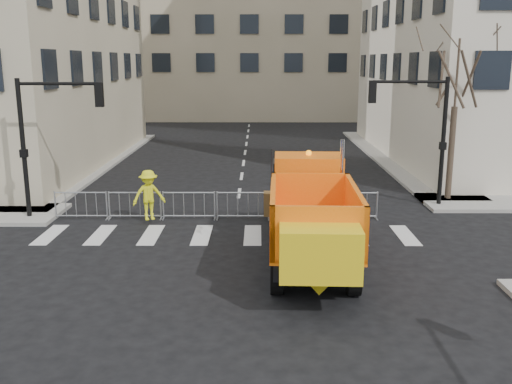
{
  "coord_description": "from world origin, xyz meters",
  "views": [
    {
      "loc": [
        0.91,
        -13.81,
        6.05
      ],
      "look_at": [
        0.83,
        2.5,
        2.26
      ],
      "focal_mm": 40.0,
      "sensor_mm": 36.0,
      "label": 1
    }
  ],
  "objects_px": {
    "worker": "(149,195)",
    "cop_c": "(304,200)",
    "cop_a": "(315,203)",
    "cop_b": "(295,200)",
    "newspaper_box": "(325,209)",
    "plow_truck": "(311,213)"
  },
  "relations": [
    {
      "from": "worker",
      "to": "cop_c",
      "type": "bearing_deg",
      "value": -24.14
    },
    {
      "from": "cop_a",
      "to": "cop_b",
      "type": "relative_size",
      "value": 0.86
    },
    {
      "from": "cop_c",
      "to": "cop_a",
      "type": "bearing_deg",
      "value": 140.19
    },
    {
      "from": "cop_b",
      "to": "cop_c",
      "type": "bearing_deg",
      "value": -148.23
    },
    {
      "from": "cop_a",
      "to": "worker",
      "type": "distance_m",
      "value": 6.25
    },
    {
      "from": "cop_a",
      "to": "worker",
      "type": "bearing_deg",
      "value": 2.84
    },
    {
      "from": "cop_a",
      "to": "cop_c",
      "type": "xyz_separation_m",
      "value": [
        -0.4,
        0.0,
        0.11
      ]
    },
    {
      "from": "newspaper_box",
      "to": "cop_b",
      "type": "bearing_deg",
      "value": 177.56
    },
    {
      "from": "newspaper_box",
      "to": "plow_truck",
      "type": "bearing_deg",
      "value": -80.33
    },
    {
      "from": "cop_a",
      "to": "cop_c",
      "type": "distance_m",
      "value": 0.42
    },
    {
      "from": "worker",
      "to": "cop_b",
      "type": "bearing_deg",
      "value": -24.13
    },
    {
      "from": "cop_a",
      "to": "worker",
      "type": "xyz_separation_m",
      "value": [
        -6.24,
        -0.02,
        0.31
      ]
    },
    {
      "from": "cop_a",
      "to": "cop_c",
      "type": "relative_size",
      "value": 0.87
    },
    {
      "from": "plow_truck",
      "to": "cop_b",
      "type": "height_order",
      "value": "plow_truck"
    },
    {
      "from": "cop_a",
      "to": "cop_c",
      "type": "bearing_deg",
      "value": 2.68
    },
    {
      "from": "cop_c",
      "to": "plow_truck",
      "type": "bearing_deg",
      "value": 48.41
    },
    {
      "from": "worker",
      "to": "cop_a",
      "type": "bearing_deg",
      "value": -24.15
    },
    {
      "from": "plow_truck",
      "to": "cop_b",
      "type": "distance_m",
      "value": 4.49
    },
    {
      "from": "plow_truck",
      "to": "newspaper_box",
      "type": "relative_size",
      "value": 8.6
    },
    {
      "from": "cop_b",
      "to": "plow_truck",
      "type": "bearing_deg",
      "value": 124.3
    },
    {
      "from": "worker",
      "to": "newspaper_box",
      "type": "relative_size",
      "value": 1.73
    },
    {
      "from": "plow_truck",
      "to": "cop_a",
      "type": "relative_size",
      "value": 5.96
    }
  ]
}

